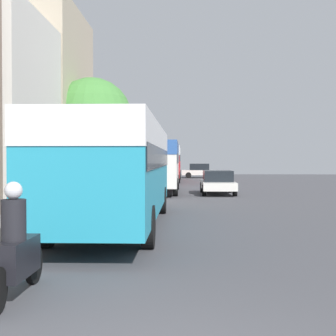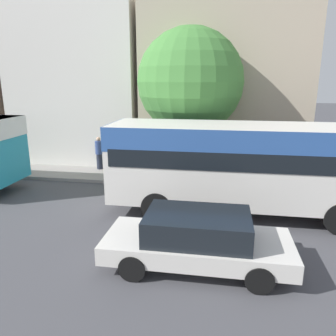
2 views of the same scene
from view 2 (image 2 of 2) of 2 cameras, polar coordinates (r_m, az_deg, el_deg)
The scene contains 6 objects.
building_far_terrace at distance 20.04m, azimuth -13.78°, elevation 13.88°, with size 5.94×6.81×8.41m.
building_end_row at distance 18.84m, azimuth 9.88°, elevation 17.87°, with size 6.62×8.10×10.93m.
bus_following at distance 11.22m, azimuth 13.30°, elevation 1.80°, with size 2.57×9.09×3.08m.
car_far_curb at distance 8.24m, azimuth 5.13°, elevation -12.16°, with size 1.93×4.58×1.39m.
pedestrian_near_curb at distance 16.67m, azimuth -11.91°, elevation 2.61°, with size 0.36×0.36×1.62m.
street_tree at distance 14.59m, azimuth 3.91°, elevation 14.71°, with size 4.56×4.56×6.54m.
Camera 2 is at (9.31, 23.94, 4.51)m, focal length 35.00 mm.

